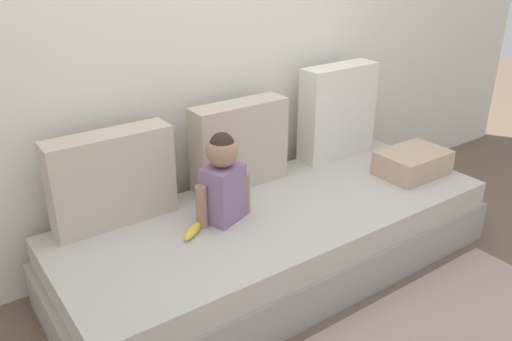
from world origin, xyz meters
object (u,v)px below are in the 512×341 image
(couch, at_px, (278,239))
(throw_pillow_center, at_px, (240,144))
(throw_pillow_left, at_px, (112,179))
(throw_pillow_right, at_px, (338,112))
(banana, at_px, (193,231))
(toddler, at_px, (223,178))
(folded_blanket, at_px, (413,163))

(couch, xyz_separation_m, throw_pillow_center, (0.00, 0.36, 0.43))
(throw_pillow_left, height_order, throw_pillow_right, throw_pillow_right)
(throw_pillow_left, relative_size, banana, 3.49)
(toddler, xyz_separation_m, banana, (-0.20, -0.04, -0.20))
(throw_pillow_center, xyz_separation_m, throw_pillow_right, (0.73, 0.00, 0.05))
(couch, bearing_deg, throw_pillow_left, 153.70)
(throw_pillow_center, xyz_separation_m, toddler, (-0.29, -0.29, -0.01))
(banana, bearing_deg, throw_pillow_left, 125.89)
(couch, xyz_separation_m, toddler, (-0.29, 0.07, 0.41))
(throw_pillow_center, bearing_deg, banana, -145.76)
(throw_pillow_left, relative_size, folded_blanket, 1.48)
(throw_pillow_right, height_order, folded_blanket, throw_pillow_right)
(throw_pillow_right, xyz_separation_m, banana, (-1.22, -0.33, -0.27))
(throw_pillow_left, xyz_separation_m, toddler, (0.44, -0.29, -0.01))
(toddler, distance_m, banana, 0.28)
(throw_pillow_center, height_order, banana, throw_pillow_center)
(folded_blanket, bearing_deg, throw_pillow_center, 152.06)
(couch, distance_m, banana, 0.53)
(throw_pillow_center, bearing_deg, throw_pillow_left, 180.00)
(couch, relative_size, throw_pillow_right, 4.09)
(couch, xyz_separation_m, throw_pillow_left, (-0.73, 0.36, 0.42))
(couch, relative_size, throw_pillow_center, 4.29)
(throw_pillow_center, height_order, folded_blanket, throw_pillow_center)
(folded_blanket, bearing_deg, throw_pillow_left, 163.70)
(banana, bearing_deg, throw_pillow_right, 15.27)
(throw_pillow_right, distance_m, folded_blanket, 0.55)
(throw_pillow_center, height_order, throw_pillow_right, throw_pillow_right)
(throw_pillow_center, bearing_deg, toddler, -134.91)
(throw_pillow_center, relative_size, folded_blanket, 1.37)
(banana, xyz_separation_m, folded_blanket, (1.39, -0.14, 0.05))
(toddler, bearing_deg, couch, -13.04)
(couch, height_order, folded_blanket, folded_blanket)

